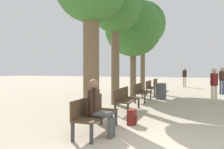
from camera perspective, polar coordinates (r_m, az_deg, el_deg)
The scene contains 14 objects.
bench_row_0 at distance 5.34m, azimuth -4.88°, elevation -9.69°, with size 0.52×1.65×0.85m.
bench_row_1 at distance 7.91m, azimuth 3.52°, elevation -6.10°, with size 0.52×1.65×0.85m.
bench_row_2 at distance 10.58m, azimuth 7.69°, elevation -4.24°, with size 0.52×1.65×0.85m.
bench_row_3 at distance 13.28m, azimuth 10.17°, elevation -3.12°, with size 0.52×1.65×0.85m.
bench_row_4 at distance 16.01m, azimuth 11.80°, elevation -2.38°, with size 0.52×1.65×0.85m.
tree_row_1 at distance 9.78m, azimuth 0.87°, elevation 16.86°, with size 2.25×2.25×5.35m.
tree_row_2 at distance 12.65m, azimuth 5.54°, elevation 11.94°, with size 3.24×3.24×5.49m.
tree_row_3 at distance 15.34m, azimuth 8.04°, elevation 12.80°, with size 3.08×3.08×6.15m.
person_seated at distance 4.99m, azimuth -3.57°, elevation -8.23°, with size 0.61×0.35×1.29m.
backpack at distance 6.11m, azimuth 5.24°, elevation -11.05°, with size 0.24×0.32×0.41m.
pedestrian_near at distance 19.67m, azimuth 18.41°, elevation -0.34°, with size 0.34×0.27×1.70m.
pedestrian_mid at distance 10.59m, azimuth 25.12°, elevation -2.13°, with size 0.32×0.27×1.57m.
pedestrian_far at distance 14.87m, azimuth 26.79°, elevation -1.01°, with size 0.34×0.29×1.66m.
trash_bin at distance 11.48m, azimuth 12.60°, elevation -4.26°, with size 0.56×0.56×0.81m.
Camera 1 is at (0.32, -4.15, 1.51)m, focal length 35.00 mm.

